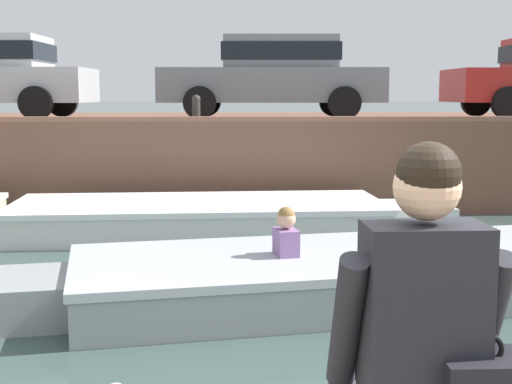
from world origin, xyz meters
name	(u,v)px	position (x,y,z in m)	size (l,w,h in m)	color
ground_plane	(273,292)	(0.00, 4.75, 0.00)	(400.00, 400.00, 0.00)	#384C47
far_quay_wall	(249,154)	(0.00, 12.51, 0.80)	(60.00, 6.00, 1.60)	brown
far_wall_coping	(255,119)	(0.00, 9.63, 1.64)	(60.00, 0.24, 0.08)	brown
boat_moored_central_white	(217,217)	(-0.63, 7.95, 0.24)	(6.54, 2.32, 0.48)	white
motorboat_passing	(343,275)	(0.69, 4.48, 0.24)	(7.23, 2.98, 0.96)	#93999E
car_left_inner_grey	(275,74)	(0.45, 11.37, 2.44)	(4.30, 2.05, 1.54)	slate
mooring_bollard_mid	(196,107)	(-0.99, 9.76, 1.84)	(0.15, 0.15, 0.45)	#2D2B28
person_seated_right	(418,333)	(0.12, -0.39, 1.32)	(0.54, 0.53, 0.97)	#282833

